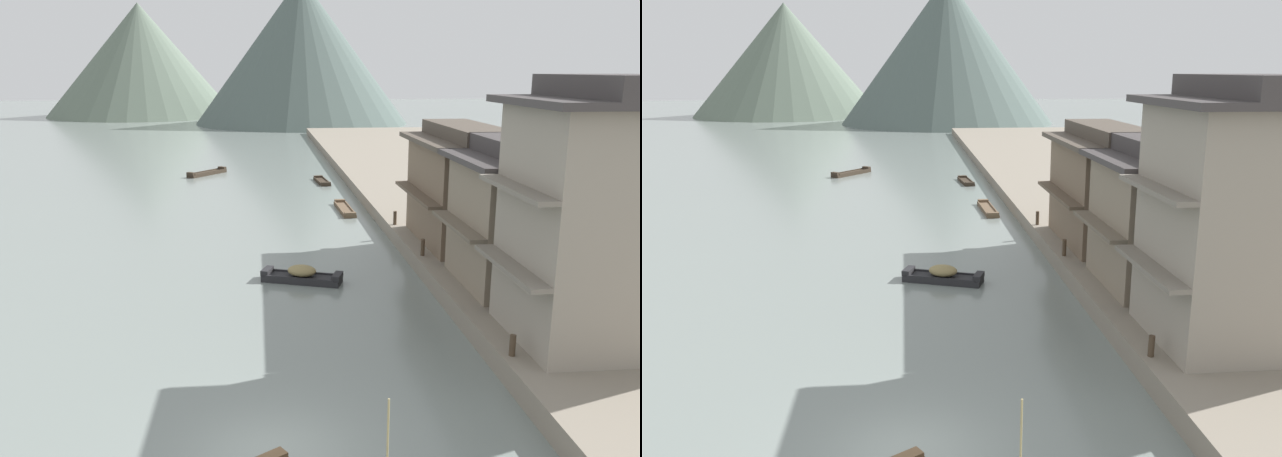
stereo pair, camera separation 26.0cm
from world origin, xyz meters
The scene contains 14 objects.
ground_plane centered at (0.00, 0.00, 0.00)m, with size 400.00×400.00×0.00m, color gray.
riverbank_right centered at (16.44, 30.00, 0.42)m, with size 18.00×110.00×0.83m, color gray.
boat_moored_nearest centered at (5.87, 29.14, 0.13)m, with size 1.01×4.82×0.38m.
boat_moored_second centered at (1.78, 13.89, 0.31)m, with size 3.89×2.27×0.81m.
boat_moored_third centered at (-4.96, 46.16, 0.17)m, with size 3.56×4.12×0.51m.
boat_moored_far centered at (5.43, 40.81, 0.12)m, with size 1.23×3.93×0.35m.
house_waterfront_nearest centered at (11.29, 4.67, 5.14)m, with size 7.03×5.86×8.74m.
house_waterfront_second centered at (10.73, 10.38, 3.84)m, with size 5.89×6.19×6.14m.
house_waterfront_tall centered at (10.47, 17.35, 3.83)m, with size 5.38×8.11×6.14m.
mooring_post_dock_near centered at (7.79, 3.47, 1.18)m, with size 0.20×0.20×0.70m, color #473828.
mooring_post_dock_mid centered at (7.79, 14.89, 1.24)m, with size 0.20×0.20×0.82m, color #473828.
mooring_post_dock_far centered at (7.79, 21.38, 1.23)m, with size 0.20×0.20×0.80m, color #473828.
hill_far_west centered at (-24.31, 128.45, 11.55)m, with size 39.39×39.39×23.10m, color #5B6B5B.
hill_far_centre centered at (8.10, 105.38, 12.81)m, with size 38.60×38.60×25.61m, color #4C5B56.
Camera 2 is at (0.11, -14.84, 9.74)m, focal length 36.13 mm.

